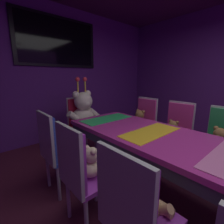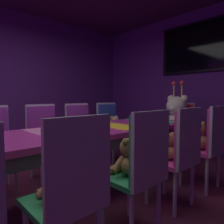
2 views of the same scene
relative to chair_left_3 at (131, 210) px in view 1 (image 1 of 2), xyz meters
The scene contains 16 objects.
wall_back 3.13m from the chair_left_3, 73.42° to the left, with size 5.20×0.12×2.80m, color #59267F.
chair_left_3 is the anchor object (origin of this frame).
teddy_left_3 0.15m from the chair_left_3, ahead, with size 0.27×0.35×0.33m.
chair_left_4 0.60m from the chair_left_3, 90.98° to the left, with size 0.42×0.41×0.98m.
teddy_left_4 0.61m from the chair_left_3, 77.36° to the left, with size 0.24×0.31×0.29m.
chair_left_5 1.19m from the chair_left_3, 89.53° to the left, with size 0.42×0.41×0.98m.
teddy_left_5 1.20m from the chair_left_3, 82.58° to the left, with size 0.25×0.33×0.31m.
chair_right_3 1.73m from the chair_left_3, ahead, with size 0.42×0.41×0.98m.
teddy_right_3 1.59m from the chair_left_3, ahead, with size 0.25×0.32×0.31m.
chair_right_4 1.81m from the chair_left_3, 18.92° to the left, with size 0.42×0.41×0.98m.
teddy_right_4 1.68m from the chair_left_3, 20.50° to the left, with size 0.22×0.29×0.27m.
chair_right_5 2.12m from the chair_left_3, 35.42° to the left, with size 0.42×0.41×0.98m.
teddy_right_5 2.00m from the chair_left_3, 37.86° to the left, with size 0.27×0.35×0.33m.
throne_chair 2.26m from the chair_left_3, 67.56° to the left, with size 0.41×0.42×0.98m.
king_teddy_bear 2.11m from the chair_left_3, 65.80° to the left, with size 0.70×0.54×0.89m.
wall_tv 3.28m from the chair_left_3, 72.91° to the left, with size 1.68×0.06×0.97m.
Camera 1 is at (-1.47, -0.22, 1.36)m, focal length 25.55 mm.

